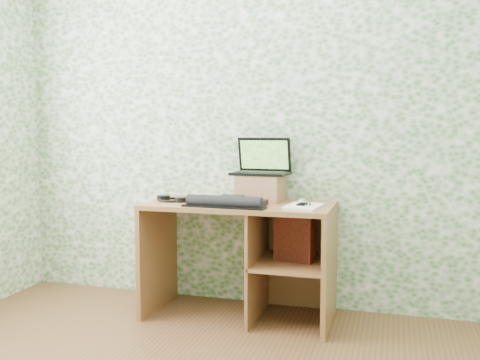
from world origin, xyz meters
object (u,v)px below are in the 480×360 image
(laptop, at_px, (262,166))
(notepad, at_px, (304,206))
(keyboard, at_px, (227,202))
(riser, at_px, (261,188))
(desk, at_px, (252,244))

(laptop, bearing_deg, notepad, -35.48)
(notepad, bearing_deg, keyboard, -164.17)
(riser, bearing_deg, desk, -102.32)
(desk, bearing_deg, keyboard, -121.82)
(keyboard, height_order, notepad, keyboard)
(riser, height_order, keyboard, riser)
(riser, relative_size, keyboard, 0.55)
(laptop, distance_m, keyboard, 0.42)
(keyboard, bearing_deg, notepad, 11.74)
(keyboard, relative_size, notepad, 1.85)
(keyboard, xyz_separation_m, notepad, (0.47, 0.07, -0.02))
(desk, bearing_deg, riser, 77.68)
(riser, relative_size, notepad, 1.02)
(riser, height_order, laptop, laptop)
(riser, bearing_deg, notepad, -34.47)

